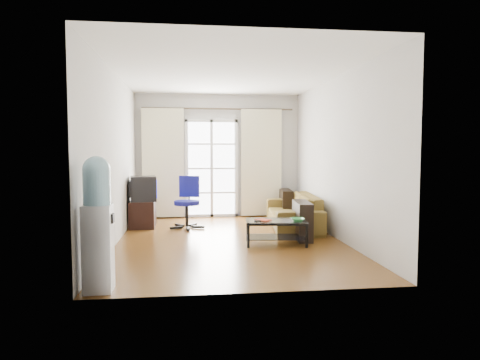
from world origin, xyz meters
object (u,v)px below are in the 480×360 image
at_px(coffee_table, 276,229).
at_px(crt_tv, 142,189).
at_px(tv_stand, 143,214).
at_px(water_cooler, 98,221).
at_px(sofa, 293,211).
at_px(task_chair, 187,213).

distance_m(coffee_table, crt_tv, 2.89).
xyz_separation_m(tv_stand, water_cooler, (-0.06, -3.80, 0.49)).
bearing_deg(crt_tv, sofa, -13.50).
relative_size(task_chair, water_cooler, 0.69).
bearing_deg(coffee_table, crt_tv, 141.79).
xyz_separation_m(sofa, crt_tv, (-2.87, 0.29, 0.43)).
bearing_deg(crt_tv, coffee_table, -45.90).
xyz_separation_m(coffee_table, water_cooler, (-2.30, -1.97, 0.50)).
bearing_deg(coffee_table, tv_stand, 140.81).
bearing_deg(sofa, task_chair, -87.62).
xyz_separation_m(coffee_table, task_chair, (-1.39, 1.59, 0.04)).
relative_size(coffee_table, task_chair, 1.01).
bearing_deg(sofa, water_cooler, -34.73).
bearing_deg(sofa, tv_stand, -91.35).
xyz_separation_m(tv_stand, crt_tv, (0.00, -0.06, 0.49)).
height_order(sofa, tv_stand, sofa).
distance_m(crt_tv, task_chair, 0.98).
xyz_separation_m(sofa, coffee_table, (-0.64, -1.47, -0.07)).
bearing_deg(tv_stand, coffee_table, -39.76).
bearing_deg(coffee_table, water_cooler, -139.35).
bearing_deg(water_cooler, tv_stand, 88.10).
bearing_deg(tv_stand, crt_tv, -89.99).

